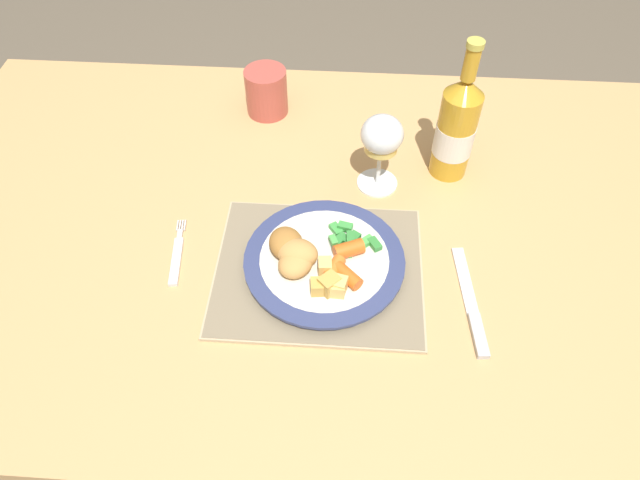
{
  "coord_description": "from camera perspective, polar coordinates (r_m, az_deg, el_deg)",
  "views": [
    {
      "loc": [
        0.01,
        -0.63,
        1.45
      ],
      "look_at": [
        -0.03,
        -0.07,
        0.78
      ],
      "focal_mm": 32.0,
      "sensor_mm": 36.0,
      "label": 1
    }
  ],
  "objects": [
    {
      "name": "breaded_croquettes",
      "position": [
        0.85,
        -2.74,
        -1.23
      ],
      "size": [
        0.09,
        0.11,
        0.04
      ],
      "color": "#A87033",
      "rests_on": "dinner_plate"
    },
    {
      "name": "green_beans_pile",
      "position": [
        0.88,
        2.99,
        -0.02
      ],
      "size": [
        0.08,
        0.07,
        0.02
      ],
      "color": "#4CA84C",
      "rests_on": "dinner_plate"
    },
    {
      "name": "glazed_carrots",
      "position": [
        0.85,
        2.5,
        -2.25
      ],
      "size": [
        0.06,
        0.09,
        0.02
      ],
      "color": "orange",
      "rests_on": "dinner_plate"
    },
    {
      "name": "placemat",
      "position": [
        0.88,
        -0.13,
        -3.03
      ],
      "size": [
        0.32,
        0.27,
        0.01
      ],
      "color": "tan",
      "rests_on": "dining_table"
    },
    {
      "name": "dinner_plate",
      "position": [
        0.87,
        0.43,
        -2.17
      ],
      "size": [
        0.25,
        0.25,
        0.02
      ],
      "color": "silver",
      "rests_on": "placemat"
    },
    {
      "name": "dining_table",
      "position": [
        1.01,
        2.0,
        -1.37
      ],
      "size": [
        1.51,
        0.87,
        0.74
      ],
      "color": "tan",
      "rests_on": "ground"
    },
    {
      "name": "wine_glass",
      "position": [
        0.95,
        6.19,
        10.04
      ],
      "size": [
        0.07,
        0.07,
        0.14
      ],
      "color": "silver",
      "rests_on": "dining_table"
    },
    {
      "name": "table_knife",
      "position": [
        0.87,
        14.96,
        -6.71
      ],
      "size": [
        0.04,
        0.2,
        0.01
      ],
      "color": "silver",
      "rests_on": "dining_table"
    },
    {
      "name": "drinking_cup",
      "position": [
        1.14,
        -5.39,
        14.64
      ],
      "size": [
        0.08,
        0.08,
        0.09
      ],
      "color": "#B24C42",
      "rests_on": "dining_table"
    },
    {
      "name": "bottle",
      "position": [
        1.0,
        13.46,
        10.81
      ],
      "size": [
        0.07,
        0.07,
        0.26
      ],
      "color": "gold",
      "rests_on": "dining_table"
    },
    {
      "name": "ground_plane",
      "position": [
        1.58,
        1.33,
        -16.44
      ],
      "size": [
        6.0,
        6.0,
        0.0
      ],
      "primitive_type": "plane",
      "color": "brown"
    },
    {
      "name": "fork",
      "position": [
        0.92,
        -14.11,
        -1.58
      ],
      "size": [
        0.03,
        0.13,
        0.01
      ],
      "color": "silver",
      "rests_on": "dining_table"
    },
    {
      "name": "roast_potatoes",
      "position": [
        0.82,
        1.0,
        -4.27
      ],
      "size": [
        0.06,
        0.06,
        0.03
      ],
      "color": "#E5BC66",
      "rests_on": "dinner_plate"
    }
  ]
}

